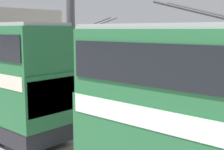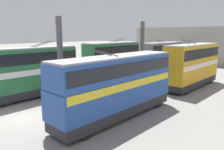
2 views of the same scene
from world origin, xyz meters
TOP-DOWN VIEW (x-y plane):
  - support_column_far at (15.43, 0.00)m, footprint 0.89×0.89m
  - bus_left_far at (18.88, -5.02)m, footprint 10.23×2.54m
  - person_aisle_midway at (12.65, -1.02)m, footprint 0.48×0.38m
  - oil_drum at (17.73, -2.87)m, footprint 0.55×0.55m

SIDE VIEW (x-z plane):
  - oil_drum at x=17.73m, z-range 0.00..0.93m
  - person_aisle_midway at x=12.65m, z-range 0.04..1.59m
  - bus_left_far at x=18.88m, z-range 0.04..5.87m
  - support_column_far at x=15.43m, z-range -0.12..7.76m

